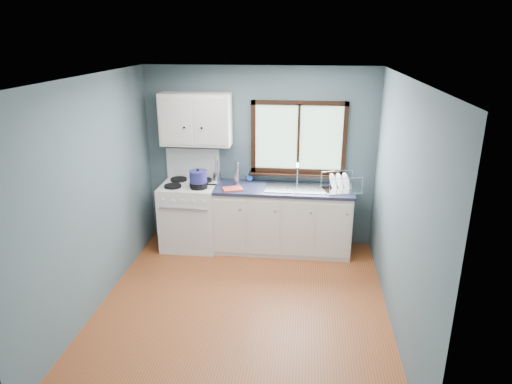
# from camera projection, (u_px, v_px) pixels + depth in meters

# --- Properties ---
(floor) EXTENTS (3.20, 3.60, 0.02)m
(floor) POSITION_uv_depth(u_px,v_px,m) (243.00, 307.00, 5.11)
(floor) COLOR #9C4D25
(floor) RESTS_ON ground
(ceiling) EXTENTS (3.20, 3.60, 0.02)m
(ceiling) POSITION_uv_depth(u_px,v_px,m) (240.00, 77.00, 4.28)
(ceiling) COLOR white
(ceiling) RESTS_ON wall_back
(wall_back) EXTENTS (3.20, 0.02, 2.50)m
(wall_back) POSITION_uv_depth(u_px,v_px,m) (260.00, 157.00, 6.40)
(wall_back) COLOR #4E6267
(wall_back) RESTS_ON ground
(wall_front) EXTENTS (3.20, 0.02, 2.50)m
(wall_front) POSITION_uv_depth(u_px,v_px,m) (202.00, 298.00, 3.00)
(wall_front) COLOR #4E6267
(wall_front) RESTS_ON ground
(wall_left) EXTENTS (0.02, 3.60, 2.50)m
(wall_left) POSITION_uv_depth(u_px,v_px,m) (92.00, 196.00, 4.87)
(wall_left) COLOR #4E6267
(wall_left) RESTS_ON ground
(wall_right) EXTENTS (0.02, 3.60, 2.50)m
(wall_right) POSITION_uv_depth(u_px,v_px,m) (402.00, 208.00, 4.53)
(wall_right) COLOR #4E6267
(wall_right) RESTS_ON ground
(gas_range) EXTENTS (0.76, 0.69, 1.36)m
(gas_range) POSITION_uv_depth(u_px,v_px,m) (190.00, 213.00, 6.43)
(gas_range) COLOR white
(gas_range) RESTS_ON floor
(base_cabinets) EXTENTS (1.85, 0.60, 0.88)m
(base_cabinets) POSITION_uv_depth(u_px,v_px,m) (283.00, 222.00, 6.34)
(base_cabinets) COLOR silver
(base_cabinets) RESTS_ON floor
(countertop) EXTENTS (1.89, 0.64, 0.04)m
(countertop) POSITION_uv_depth(u_px,v_px,m) (283.00, 189.00, 6.17)
(countertop) COLOR #1B1F36
(countertop) RESTS_ON base_cabinets
(sink) EXTENTS (0.84, 0.46, 0.44)m
(sink) POSITION_uv_depth(u_px,v_px,m) (296.00, 192.00, 6.17)
(sink) COLOR silver
(sink) RESTS_ON countertop
(window) EXTENTS (1.36, 0.10, 1.03)m
(window) POSITION_uv_depth(u_px,v_px,m) (298.00, 143.00, 6.23)
(window) COLOR #9EC6A8
(window) RESTS_ON wall_back
(upper_cabinets) EXTENTS (0.95, 0.35, 0.70)m
(upper_cabinets) POSITION_uv_depth(u_px,v_px,m) (196.00, 119.00, 6.13)
(upper_cabinets) COLOR silver
(upper_cabinets) RESTS_ON wall_back
(skillet) EXTENTS (0.36, 0.24, 0.05)m
(skillet) POSITION_uv_depth(u_px,v_px,m) (199.00, 184.00, 6.11)
(skillet) COLOR black
(skillet) RESTS_ON gas_range
(stockpot) EXTENTS (0.32, 0.32, 0.24)m
(stockpot) POSITION_uv_depth(u_px,v_px,m) (198.00, 178.00, 6.08)
(stockpot) COLOR navy
(stockpot) RESTS_ON gas_range
(utensil_crock) EXTENTS (0.14, 0.14, 0.35)m
(utensil_crock) POSITION_uv_depth(u_px,v_px,m) (217.00, 176.00, 6.41)
(utensil_crock) COLOR silver
(utensil_crock) RESTS_ON countertop
(thermos) EXTENTS (0.07, 0.07, 0.31)m
(thermos) POSITION_uv_depth(u_px,v_px,m) (236.00, 173.00, 6.26)
(thermos) COLOR silver
(thermos) RESTS_ON countertop
(soap_bottle) EXTENTS (0.12, 0.12, 0.24)m
(soap_bottle) POSITION_uv_depth(u_px,v_px,m) (250.00, 173.00, 6.38)
(soap_bottle) COLOR blue
(soap_bottle) RESTS_ON countertop
(dish_towel) EXTENTS (0.31, 0.27, 0.02)m
(dish_towel) POSITION_uv_depth(u_px,v_px,m) (233.00, 189.00, 6.09)
(dish_towel) COLOR #D54735
(dish_towel) RESTS_ON countertop
(dish_rack) EXTENTS (0.55, 0.48, 0.24)m
(dish_rack) POSITION_uv_depth(u_px,v_px,m) (340.00, 186.00, 6.03)
(dish_rack) COLOR silver
(dish_rack) RESTS_ON countertop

